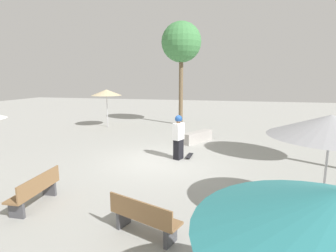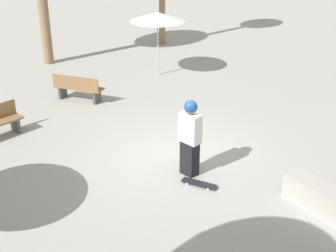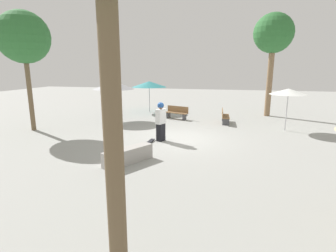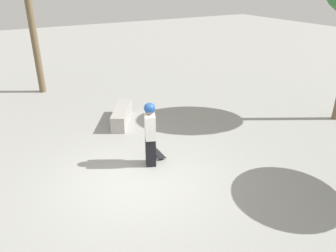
{
  "view_description": "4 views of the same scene",
  "coord_description": "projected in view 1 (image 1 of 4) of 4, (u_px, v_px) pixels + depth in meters",
  "views": [
    {
      "loc": [
        -2.75,
        9.66,
        3.28
      ],
      "look_at": [
        -0.19,
        -1.11,
        1.26
      ],
      "focal_mm": 28.0,
      "sensor_mm": 36.0,
      "label": 1
    },
    {
      "loc": [
        -9.53,
        -3.77,
        5.61
      ],
      "look_at": [
        -1.25,
        -0.23,
        1.37
      ],
      "focal_mm": 50.0,
      "sensor_mm": 36.0,
      "label": 2
    },
    {
      "loc": [
        2.3,
        -12.06,
        3.37
      ],
      "look_at": [
        -0.39,
        -0.64,
        0.75
      ],
      "focal_mm": 28.0,
      "sensor_mm": 36.0,
      "label": 3
    },
    {
      "loc": [
        2.74,
        6.58,
        4.81
      ],
      "look_at": [
        -1.28,
        -0.51,
        1.07
      ],
      "focal_mm": 35.0,
      "sensor_mm": 36.0,
      "label": 4
    }
  ],
  "objects": [
    {
      "name": "concrete_ledge",
      "position": [
        197.0,
        137.0,
        13.65
      ],
      "size": [
        1.4,
        1.93,
        0.55
      ],
      "rotation": [
        0.0,
        0.0,
        1.04
      ],
      "color": "#A8A39E",
      "rests_on": "ground_plane"
    },
    {
      "name": "ground_plane",
      "position": [
        157.0,
        162.0,
        10.46
      ],
      "size": [
        60.0,
        60.0,
        0.0
      ],
      "primitive_type": "plane",
      "color": "#9E9E99"
    },
    {
      "name": "skateboard",
      "position": [
        189.0,
        156.0,
        11.08
      ],
      "size": [
        0.24,
        0.81,
        0.07
      ],
      "rotation": [
        0.0,
        0.0,
        4.67
      ],
      "color": "black",
      "rests_on": "ground_plane"
    },
    {
      "name": "skater_main",
      "position": [
        179.0,
        136.0,
        10.64
      ],
      "size": [
        0.43,
        0.55,
        1.83
      ],
      "rotation": [
        0.0,
        0.0,
        4.33
      ],
      "color": "black",
      "rests_on": "ground_plane"
    },
    {
      "name": "bench_near",
      "position": [
        36.0,
        190.0,
        6.77
      ],
      "size": [
        0.52,
        1.62,
        0.85
      ],
      "rotation": [
        0.0,
        0.0,
        4.76
      ],
      "color": "#47474C",
      "rests_on": "ground_plane"
    },
    {
      "name": "shade_umbrella_grey",
      "position": [
        331.0,
        126.0,
        5.65
      ],
      "size": [
        2.61,
        2.61,
        2.52
      ],
      "color": "#B7B7BC",
      "rests_on": "ground_plane"
    },
    {
      "name": "shade_umbrella_tan",
      "position": [
        106.0,
        93.0,
        17.53
      ],
      "size": [
        2.02,
        2.02,
        2.55
      ],
      "color": "#B7B7BC",
      "rests_on": "ground_plane"
    },
    {
      "name": "palm_tree_right",
      "position": [
        181.0,
        43.0,
        17.88
      ],
      "size": [
        2.73,
        2.73,
        7.09
      ],
      "color": "brown",
      "rests_on": "ground_plane"
    },
    {
      "name": "bench_far",
      "position": [
        144.0,
        217.0,
        5.46
      ],
      "size": [
        1.65,
        0.96,
        0.85
      ],
      "rotation": [
        0.0,
        0.0,
        2.8
      ],
      "color": "#47474C",
      "rests_on": "ground_plane"
    }
  ]
}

